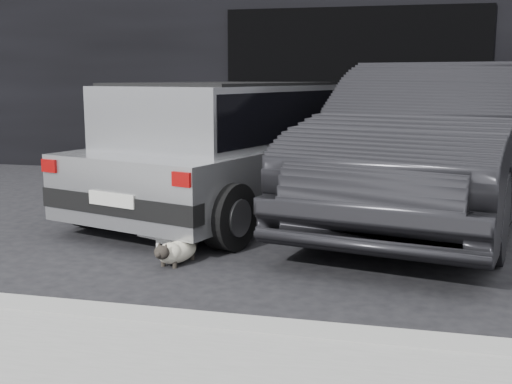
% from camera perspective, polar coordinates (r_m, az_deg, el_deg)
% --- Properties ---
extents(ground, '(80.00, 80.00, 0.00)m').
position_cam_1_polar(ground, '(6.56, -3.57, -3.54)').
color(ground, black).
rests_on(ground, ground).
extents(building_facade, '(34.00, 4.00, 5.00)m').
position_cam_1_polar(building_facade, '(12.15, 9.70, 14.50)').
color(building_facade, black).
rests_on(building_facade, ground).
extents(garage_opening, '(4.00, 0.10, 2.60)m').
position_cam_1_polar(garage_opening, '(10.12, 8.66, 8.63)').
color(garage_opening, black).
rests_on(garage_opening, ground).
extents(curb, '(18.00, 0.25, 0.12)m').
position_cam_1_polar(curb, '(3.90, -0.77, -12.35)').
color(curb, gray).
rests_on(curb, ground).
extents(silver_hatchback, '(2.96, 4.41, 1.49)m').
position_cam_1_polar(silver_hatchback, '(7.31, -2.31, 4.38)').
color(silver_hatchback, '#ACAEB1').
rests_on(silver_hatchback, ground).
extents(second_car, '(2.84, 5.46, 1.71)m').
position_cam_1_polar(second_car, '(7.20, 15.47, 4.26)').
color(second_car, black).
rests_on(second_car, ground).
extents(cat_siamese, '(0.33, 0.68, 0.24)m').
position_cam_1_polar(cat_siamese, '(5.44, -7.21, -5.31)').
color(cat_siamese, beige).
rests_on(cat_siamese, ground).
extents(cat_white, '(0.70, 0.35, 0.33)m').
position_cam_1_polar(cat_white, '(5.78, -6.98, -3.82)').
color(cat_white, silver).
rests_on(cat_white, ground).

